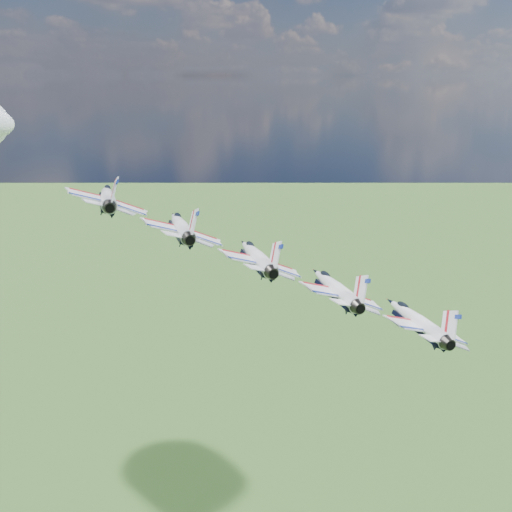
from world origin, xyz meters
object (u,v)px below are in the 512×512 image
jet_2 (256,256)px  jet_3 (334,287)px  jet_0 (107,197)px  jet_1 (180,226)px  jet_4 (416,320)px

jet_2 → jet_3: size_ratio=1.00×
jet_0 → jet_1: size_ratio=1.00×
jet_1 → jet_3: size_ratio=1.00×
jet_2 → jet_4: bearing=-30.2°
jet_1 → jet_3: 23.35m
jet_0 → jet_2: jet_0 is taller
jet_0 → jet_2: (15.61, -15.75, -7.34)m
jet_4 → jet_3: bearing=149.8°
jet_3 → jet_0: bearing=149.8°
jet_0 → jet_1: (7.80, -7.87, -3.67)m
jet_0 → jet_4: bearing=-30.2°
jet_2 → jet_3: 11.68m
jet_0 → jet_1: jet_0 is taller
jet_4 → jet_0: bearing=149.8°
jet_0 → jet_3: (23.41, -23.62, -11.00)m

